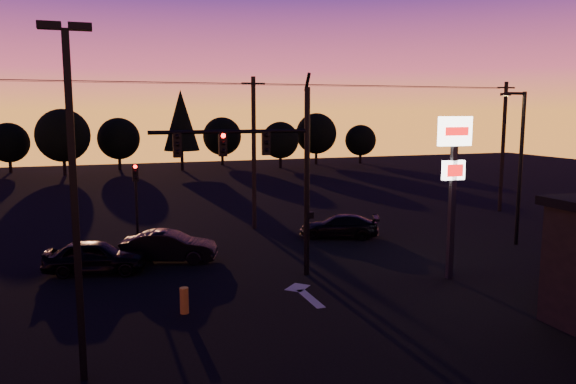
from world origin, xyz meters
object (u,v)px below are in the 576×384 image
bollard (184,300)px  car_left (95,257)px  car_mid (169,246)px  car_right (339,226)px  traffic_signal_mast (271,162)px  pylon_sign (454,163)px  streetlight (519,161)px  parking_lot_light (73,181)px  secondary_signal (136,193)px

bollard → car_left: size_ratio=0.21×
car_mid → car_right: (9.65, 2.02, -0.09)m
traffic_signal_mast → bollard: (-4.13, -2.97, -4.47)m
bollard → pylon_sign: bearing=2.4°
streetlight → car_right: size_ratio=1.82×
car_right → pylon_sign: bearing=31.9°
pylon_sign → car_left: (-14.11, 5.74, -4.18)m
car_left → pylon_sign: bearing=-98.8°
traffic_signal_mast → pylon_sign: (7.10, -2.49, -0.02)m
parking_lot_light → car_left: parking_lot_light is taller
pylon_sign → car_right: (-1.19, 8.62, -4.28)m
streetlight → bollard: size_ratio=8.65×
traffic_signal_mast → streetlight: traffic_signal_mast is taller
car_mid → car_right: size_ratio=1.00×
pylon_sign → car_left: size_ratio=1.58×
secondary_signal → car_mid: secondary_signal is taller
parking_lot_light → car_right: bearing=44.6°
car_mid → car_right: bearing=-59.6°
parking_lot_light → streetlight: bearing=21.7°
pylon_sign → car_right: pylon_sign is taller
traffic_signal_mast → car_right: (5.91, 6.13, -4.30)m
pylon_sign → car_left: 15.79m
bollard → car_left: (-2.88, 6.22, 0.27)m
car_left → streetlight: bearing=-81.4°
streetlight → car_mid: 18.31m
secondary_signal → streetlight: bearing=-17.6°
car_mid → car_right: car_mid is taller
traffic_signal_mast → parking_lot_light: parking_lot_light is taller
parking_lot_light → bollard: 7.07m
streetlight → car_mid: (-17.74, 2.60, -3.70)m
traffic_signal_mast → car_right: bearing=46.0°
traffic_signal_mast → car_right: 9.54m
streetlight → bollard: streetlight is taller
secondary_signal → bollard: bearing=-85.8°
car_left → car_mid: 3.39m
streetlight → car_left: bearing=175.3°
bollard → traffic_signal_mast: bearing=35.8°
car_right → traffic_signal_mast: bearing=-20.0°
parking_lot_light → car_right: parking_lot_light is taller
pylon_sign → streetlight: 8.00m
traffic_signal_mast → bollard: 6.78m
pylon_sign → streetlight: size_ratio=0.85×
car_mid → car_left: bearing=123.3°
bollard → car_left: bearing=114.9°
car_mid → traffic_signal_mast: bearing=-119.2°
secondary_signal → pylon_sign: (12.00, -9.99, 2.05)m
parking_lot_light → car_right: (13.31, 13.12, -4.63)m
secondary_signal → car_mid: bearing=-71.0°
parking_lot_light → car_right: size_ratio=2.08×
bollard → car_mid: (0.39, 7.08, 0.26)m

